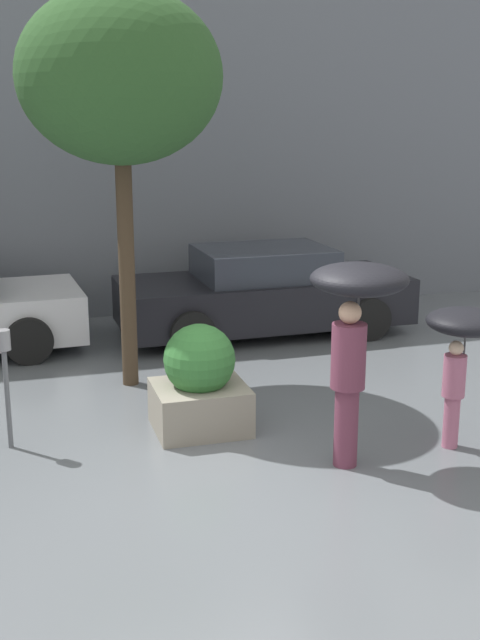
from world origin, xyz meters
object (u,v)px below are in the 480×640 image
Objects in this scene: person_child at (464,335)px; parked_car_near at (263,293)px; planter_box at (200,383)px; person_adult at (356,311)px; parking_meter at (5,364)px; street_tree at (120,78)px.

person_child is 4.71m from parked_car_near.
planter_box is 1.94m from person_adult.
planter_box is 2.70m from person_child.
planter_box is at bearing 99.26° from person_adult.
parking_meter is at bearing 122.50° from person_adult.
planter_box is 0.25× the size of street_tree.
parking_meter is at bearing 131.33° from parked_car_near.
person_child reaches higher than parked_car_near.
parking_meter is (-1.92, 0.06, 0.36)m from planter_box.
street_tree is at bearing 47.99° from parking_meter.
person_child is at bearing -33.00° from person_adult.
person_adult reaches higher than planter_box.
person_adult is 3.94m from street_tree.
person_adult is at bearing -45.26° from planter_box.
parked_car_near is (-0.53, 4.65, -0.54)m from person_child.
person_adult is 1.58× the size of parking_meter.
parked_car_near is 4.21m from street_tree.
person_child is (1.17, 0.05, -0.33)m from person_adult.
parking_meter is (-3.76, -3.44, 0.27)m from parked_car_near.
parked_car_near is at bearing 46.65° from person_adult.
street_tree is 3.49m from parking_meter.
street_tree is at bearing 84.60° from person_adult.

